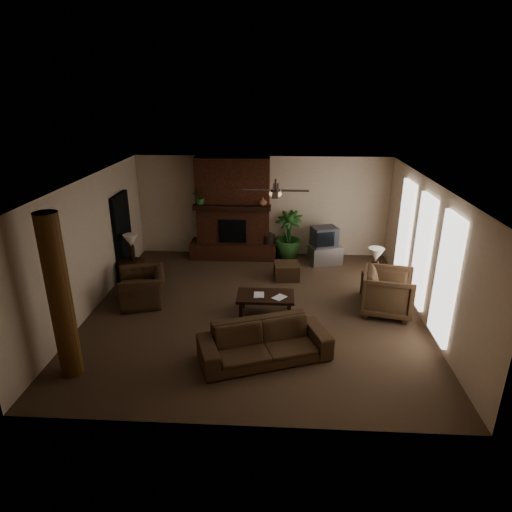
# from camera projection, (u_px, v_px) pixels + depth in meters

# --- Properties ---
(room_shell) EXTENTS (7.00, 7.00, 7.00)m
(room_shell) POSITION_uv_depth(u_px,v_px,m) (255.00, 249.00, 8.98)
(room_shell) COLOR #4F3927
(room_shell) RESTS_ON ground
(fireplace) EXTENTS (2.40, 0.70, 2.80)m
(fireplace) POSITION_uv_depth(u_px,v_px,m) (233.00, 217.00, 12.11)
(fireplace) COLOR #532616
(fireplace) RESTS_ON ground
(windows) EXTENTS (0.08, 3.65, 2.35)m
(windows) POSITION_uv_depth(u_px,v_px,m) (422.00, 252.00, 9.00)
(windows) COLOR white
(windows) RESTS_ON ground
(log_column) EXTENTS (0.36, 0.36, 2.80)m
(log_column) POSITION_uv_depth(u_px,v_px,m) (60.00, 298.00, 6.90)
(log_column) COLOR brown
(log_column) RESTS_ON ground
(doorway) EXTENTS (0.10, 1.00, 2.10)m
(doorway) POSITION_uv_depth(u_px,v_px,m) (123.00, 235.00, 10.97)
(doorway) COLOR black
(doorway) RESTS_ON ground
(ceiling_fan) EXTENTS (1.35, 1.35, 0.37)m
(ceiling_fan) POSITION_uv_depth(u_px,v_px,m) (275.00, 192.00, 8.83)
(ceiling_fan) COLOR black
(ceiling_fan) RESTS_ON ceiling
(sofa) EXTENTS (2.37, 1.40, 0.89)m
(sofa) POSITION_uv_depth(u_px,v_px,m) (265.00, 337.00, 7.62)
(sofa) COLOR #432E1D
(sofa) RESTS_ON ground
(armchair_left) EXTENTS (1.03, 1.29, 0.98)m
(armchair_left) POSITION_uv_depth(u_px,v_px,m) (142.00, 282.00, 9.66)
(armchair_left) COLOR #432E1D
(armchair_left) RESTS_ON ground
(armchair_right) EXTENTS (1.14, 1.19, 1.05)m
(armchair_right) POSITION_uv_depth(u_px,v_px,m) (388.00, 290.00, 9.18)
(armchair_right) COLOR #432E1D
(armchair_right) RESTS_ON ground
(coffee_table) EXTENTS (1.20, 0.70, 0.43)m
(coffee_table) POSITION_uv_depth(u_px,v_px,m) (265.00, 297.00, 9.21)
(coffee_table) COLOR black
(coffee_table) RESTS_ON ground
(ottoman) EXTENTS (0.65, 0.65, 0.40)m
(ottoman) POSITION_uv_depth(u_px,v_px,m) (286.00, 271.00, 10.99)
(ottoman) COLOR #432E1D
(ottoman) RESTS_ON ground
(tv_stand) EXTENTS (0.96, 0.73, 0.50)m
(tv_stand) POSITION_uv_depth(u_px,v_px,m) (325.00, 255.00, 11.92)
(tv_stand) COLOR #B7B7B9
(tv_stand) RESTS_ON ground
(tv) EXTENTS (0.78, 0.70, 0.52)m
(tv) POSITION_uv_depth(u_px,v_px,m) (324.00, 237.00, 11.78)
(tv) COLOR #373739
(tv) RESTS_ON tv_stand
(floor_vase) EXTENTS (0.34, 0.34, 0.77)m
(floor_vase) POSITION_uv_depth(u_px,v_px,m) (269.00, 244.00, 12.21)
(floor_vase) COLOR black
(floor_vase) RESTS_ON ground
(floor_plant) EXTENTS (1.15, 1.52, 0.76)m
(floor_plant) POSITION_uv_depth(u_px,v_px,m) (288.00, 245.00, 12.24)
(floor_plant) COLOR #295421
(floor_plant) RESTS_ON ground
(side_table_left) EXTENTS (0.64, 0.64, 0.55)m
(side_table_left) POSITION_uv_depth(u_px,v_px,m) (132.00, 271.00, 10.82)
(side_table_left) COLOR black
(side_table_left) RESTS_ON ground
(lamp_left) EXTENTS (0.43, 0.43, 0.65)m
(lamp_left) POSITION_uv_depth(u_px,v_px,m) (131.00, 242.00, 10.60)
(lamp_left) COLOR black
(lamp_left) RESTS_ON side_table_left
(side_table_right) EXTENTS (0.53, 0.53, 0.55)m
(side_table_right) POSITION_uv_depth(u_px,v_px,m) (374.00, 286.00, 9.97)
(side_table_right) COLOR black
(side_table_right) RESTS_ON ground
(lamp_right) EXTENTS (0.42, 0.42, 0.65)m
(lamp_right) POSITION_uv_depth(u_px,v_px,m) (376.00, 257.00, 9.69)
(lamp_right) COLOR black
(lamp_right) RESTS_ON side_table_right
(mantel_plant) EXTENTS (0.45, 0.48, 0.33)m
(mantel_plant) POSITION_uv_depth(u_px,v_px,m) (200.00, 199.00, 11.75)
(mantel_plant) COLOR #295421
(mantel_plant) RESTS_ON fireplace
(mantel_vase) EXTENTS (0.27, 0.28, 0.22)m
(mantel_vase) POSITION_uv_depth(u_px,v_px,m) (263.00, 201.00, 11.67)
(mantel_vase) COLOR brown
(mantel_vase) RESTS_ON fireplace
(book_a) EXTENTS (0.22, 0.03, 0.29)m
(book_a) POSITION_uv_depth(u_px,v_px,m) (254.00, 289.00, 9.11)
(book_a) COLOR #999999
(book_a) RESTS_ON coffee_table
(book_b) EXTENTS (0.18, 0.15, 0.29)m
(book_b) POSITION_uv_depth(u_px,v_px,m) (275.00, 290.00, 9.06)
(book_b) COLOR #999999
(book_b) RESTS_ON coffee_table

